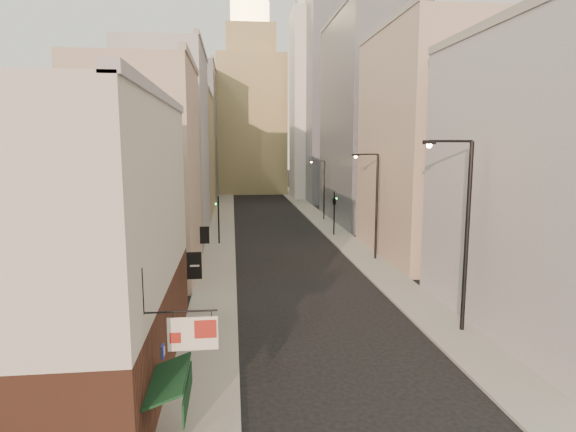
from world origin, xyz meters
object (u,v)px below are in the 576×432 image
object	(u,v)px
streetlamp_mid	(374,200)
white_tower	(313,98)
clock_tower	(251,108)
streetlamp_far	(323,186)
traffic_light_right	(334,201)
streetlamp_near	(463,225)
traffic_light_left	(218,211)

from	to	relation	value
streetlamp_mid	white_tower	bearing A→B (deg)	77.69
clock_tower	streetlamp_far	size ratio (longest dim) A/B	5.61
clock_tower	traffic_light_right	world-z (taller)	clock_tower
white_tower	streetlamp_far	world-z (taller)	white_tower
clock_tower	streetlamp_far	xyz separation A→B (m)	(7.79, -40.90, -13.06)
clock_tower	streetlamp_near	size ratio (longest dim) A/B	4.33
streetlamp_near	streetlamp_mid	bearing A→B (deg)	90.00
clock_tower	white_tower	xyz separation A→B (m)	(11.00, -14.00, 0.97)
clock_tower	traffic_light_right	size ratio (longest dim) A/B	8.98
streetlamp_near	clock_tower	bearing A→B (deg)	96.22
traffic_light_right	clock_tower	bearing A→B (deg)	-66.02
streetlamp_far	traffic_light_right	size ratio (longest dim) A/B	1.60
streetlamp_mid	traffic_light_left	xyz separation A→B (m)	(-13.66, 8.19, -1.83)
streetlamp_near	traffic_light_left	bearing A→B (deg)	119.20
streetlamp_near	traffic_light_left	world-z (taller)	streetlamp_near
streetlamp_far	traffic_light_right	xyz separation A→B (m)	(-0.80, -11.17, -0.69)
streetlamp_far	traffic_light_right	world-z (taller)	streetlamp_far
traffic_light_left	traffic_light_right	bearing A→B (deg)	-154.02
streetlamp_far	traffic_light_right	bearing A→B (deg)	-75.30
streetlamp_near	traffic_light_left	xyz separation A→B (m)	(-13.48, 24.74, -2.41)
clock_tower	streetlamp_near	world-z (taller)	clock_tower
streetlamp_near	streetlamp_far	bearing A→B (deg)	90.72
streetlamp_near	traffic_light_right	xyz separation A→B (m)	(-0.87, 28.05, -2.04)
clock_tower	streetlamp_mid	xyz separation A→B (m)	(8.04, -63.57, -12.29)
white_tower	traffic_light_right	world-z (taller)	white_tower
traffic_light_left	white_tower	bearing A→B (deg)	-100.61
white_tower	streetlamp_near	xyz separation A→B (m)	(-3.13, -66.12, -12.69)
clock_tower	streetlamp_near	distance (m)	81.35
streetlamp_far	streetlamp_mid	bearing A→B (deg)	-70.60
traffic_light_right	white_tower	bearing A→B (deg)	-79.68
streetlamp_near	streetlamp_mid	xyz separation A→B (m)	(0.18, 16.55, -0.58)
white_tower	traffic_light_right	distance (m)	41.01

